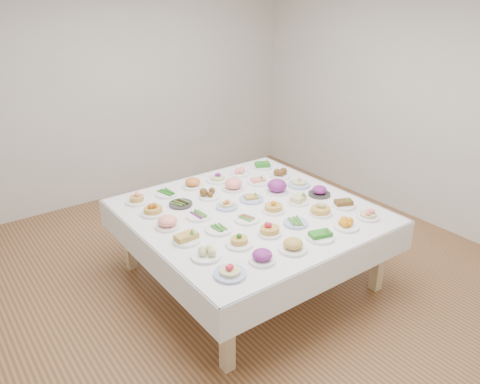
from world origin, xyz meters
TOP-DOWN VIEW (x-y plane):
  - room_envelope at (0.00, 0.00)m, footprint 5.02×5.02m
  - display_table at (0.01, -0.19)m, footprint 2.11×2.11m
  - dish_0 at (-0.76, -0.95)m, footprint 0.24×0.24m
  - dish_1 at (-0.45, -0.95)m, footprint 0.21×0.21m
  - dish_2 at (-0.16, -0.96)m, footprint 0.23×0.23m
  - dish_3 at (0.15, -0.96)m, footprint 0.23×0.23m
  - dish_4 at (0.47, -0.96)m, footprint 0.22×0.22m
  - dish_5 at (0.77, -0.95)m, footprint 0.21×0.21m
  - dish_6 at (-0.76, -0.64)m, footprint 0.23×0.23m
  - dish_7 at (-0.45, -0.65)m, footprint 0.22×0.22m
  - dish_8 at (-0.14, -0.66)m, footprint 0.20×0.20m
  - dish_9 at (0.16, -0.65)m, footprint 0.21×0.21m
  - dish_10 at (0.47, -0.64)m, footprint 0.21×0.21m
  - dish_11 at (0.77, -0.65)m, footprint 0.22×0.22m
  - dish_12 at (-0.76, -0.34)m, footprint 0.23×0.23m
  - dish_13 at (-0.45, -0.35)m, footprint 0.23×0.23m
  - dish_14 at (-0.14, -0.34)m, footprint 0.22×0.22m
  - dish_15 at (0.16, -0.34)m, footprint 0.21×0.21m
  - dish_16 at (0.48, -0.34)m, footprint 0.20×0.20m
  - dish_17 at (0.77, -0.33)m, footprint 0.22×0.22m
  - dish_18 at (-0.77, -0.04)m, footprint 0.21×0.21m
  - dish_19 at (-0.45, -0.03)m, footprint 0.23×0.23m
  - dish_20 at (-0.14, -0.02)m, footprint 0.20×0.20m
  - dish_21 at (0.15, -0.03)m, footprint 0.23×0.23m
  - dish_22 at (0.47, -0.04)m, footprint 0.24×0.24m
  - dish_23 at (0.77, -0.04)m, footprint 0.23×0.23m
  - dish_24 at (-0.76, 0.27)m, footprint 0.23×0.23m
  - dish_25 at (-0.46, 0.28)m, footprint 0.22×0.22m
  - dish_26 at (-0.15, 0.27)m, footprint 0.22×0.22m
  - dish_27 at (0.15, 0.28)m, footprint 0.21×0.21m
  - dish_28 at (0.47, 0.27)m, footprint 0.22×0.22m
  - dish_29 at (0.77, 0.27)m, footprint 0.22×0.22m
  - dish_30 at (-0.77, 0.58)m, footprint 0.21×0.21m
  - dish_31 at (-0.45, 0.57)m, footprint 0.22×0.22m
  - dish_32 at (-0.14, 0.59)m, footprint 0.22×0.22m
  - dish_33 at (0.16, 0.57)m, footprint 0.24×0.24m
  - dish_34 at (0.46, 0.59)m, footprint 0.22×0.22m
  - dish_35 at (0.78, 0.59)m, footprint 0.21×0.21m

SIDE VIEW (x-z plane):
  - display_table at x=0.01m, z-range 0.31..1.06m
  - dish_14 at x=-0.14m, z-range 0.74..0.79m
  - dish_13 at x=-0.45m, z-range 0.74..0.79m
  - dish_9 at x=0.16m, z-range 0.75..0.79m
  - dish_25 at x=-0.46m, z-range 0.75..0.79m
  - dish_19 at x=-0.45m, z-range 0.75..0.80m
  - dish_31 at x=-0.45m, z-range 0.75..0.80m
  - dish_28 at x=0.47m, z-range 0.74..0.83m
  - dish_34 at x=0.46m, z-range 0.74..0.83m
  - dish_21 at x=0.15m, z-range 0.74..0.83m
  - dish_35 at x=0.78m, z-range 0.74..0.83m
  - dish_11 at x=0.77m, z-range 0.74..0.83m
  - dish_4 at x=0.47m, z-range 0.74..0.83m
  - dish_6 at x=-0.76m, z-range 0.74..0.84m
  - dish_16 at x=0.48m, z-range 0.74..0.84m
  - dish_20 at x=-0.14m, z-range 0.74..0.85m
  - dish_12 at x=-0.76m, z-range 0.74..0.85m
  - dish_29 at x=0.77m, z-range 0.75..0.85m
  - dish_26 at x=-0.15m, z-range 0.75..0.85m
  - dish_3 at x=0.15m, z-range 0.74..0.86m
  - dish_32 at x=-0.14m, z-range 0.74..0.86m
  - dish_7 at x=-0.45m, z-range 0.74..0.86m
  - dish_0 at x=-0.76m, z-range 0.74..0.86m
  - dish_23 at x=0.77m, z-range 0.74..0.86m
  - dish_17 at x=0.77m, z-range 0.74..0.86m
  - dish_30 at x=-0.77m, z-range 0.74..0.86m
  - dish_33 at x=0.16m, z-range 0.74..0.86m
  - dish_5 at x=0.77m, z-range 0.75..0.87m
  - dish_8 at x=-0.14m, z-range 0.75..0.87m
  - dish_18 at x=-0.77m, z-range 0.75..0.87m
  - dish_1 at x=-0.45m, z-range 0.75..0.87m
  - dish_10 at x=0.47m, z-range 0.75..0.88m
  - dish_2 at x=-0.16m, z-range 0.75..0.88m
  - dish_24 at x=-0.76m, z-range 0.74..0.88m
  - dish_15 at x=0.16m, z-range 0.75..0.88m
  - dish_27 at x=0.15m, z-range 0.75..0.89m
  - dish_22 at x=0.47m, z-range 0.75..0.89m
  - room_envelope at x=0.00m, z-range 0.43..3.24m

